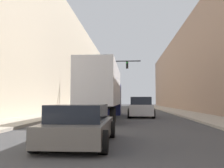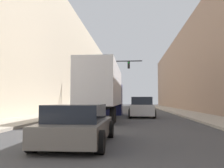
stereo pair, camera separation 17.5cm
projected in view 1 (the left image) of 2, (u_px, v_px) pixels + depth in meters
name	position (u px, v px, depth m)	size (l,w,h in m)	color
sidewalk_right	(177.00, 111.00, 31.34)	(2.96, 80.00, 0.15)	#B2A899
sidewalk_left	(75.00, 111.00, 32.26)	(2.96, 80.00, 0.15)	#B2A899
building_right	(212.00, 64.00, 31.42)	(6.00, 80.00, 11.99)	#997A66
building_left	(42.00, 54.00, 33.08)	(6.00, 80.00, 15.09)	beige
semi_truck	(104.00, 90.00, 20.17)	(2.43, 12.56, 4.02)	silver
sedan_car	(80.00, 125.00, 8.23)	(2.12, 4.29, 1.30)	slate
suv_car	(140.00, 108.00, 21.56)	(2.19, 4.40, 1.73)	silver
traffic_signal_gantry	(101.00, 74.00, 32.14)	(6.99, 0.35, 6.79)	black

